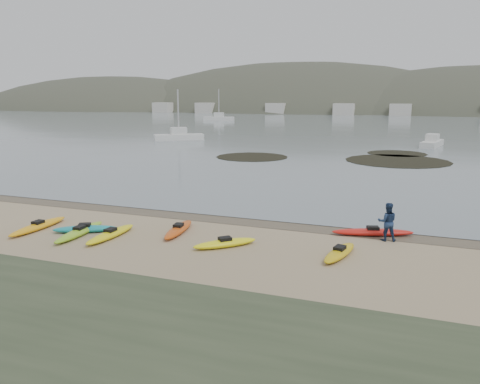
% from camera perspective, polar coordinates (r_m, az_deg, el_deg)
% --- Properties ---
extents(ground, '(600.00, 600.00, 0.00)m').
position_cam_1_polar(ground, '(26.08, 0.00, -3.23)').
color(ground, tan).
rests_on(ground, ground).
extents(wet_sand, '(60.00, 60.00, 0.00)m').
position_cam_1_polar(wet_sand, '(25.81, -0.23, -3.38)').
color(wet_sand, brown).
rests_on(wet_sand, ground).
extents(water, '(1200.00, 1200.00, 0.00)m').
position_cam_1_polar(water, '(323.82, 19.10, 9.85)').
color(water, slate).
rests_on(water, ground).
extents(kayaks, '(18.49, 7.82, 0.34)m').
position_cam_1_polar(kayaks, '(22.86, -8.23, -5.07)').
color(kayaks, '#FFF915').
rests_on(kayaks, ground).
extents(person_east, '(1.00, 0.85, 1.82)m').
position_cam_1_polar(person_east, '(22.99, 17.51, -3.48)').
color(person_east, navy).
rests_on(person_east, ground).
extents(kelp_mats, '(24.57, 16.16, 0.04)m').
position_cam_1_polar(kelp_mats, '(52.46, 13.88, 4.01)').
color(kelp_mats, black).
rests_on(kelp_mats, water).
extents(moored_boats, '(89.55, 88.20, 1.16)m').
position_cam_1_polar(moored_boats, '(103.61, 14.50, 7.88)').
color(moored_boats, silver).
rests_on(moored_boats, ground).
extents(far_town, '(199.00, 5.00, 4.00)m').
position_cam_1_polar(far_town, '(168.72, 19.69, 9.40)').
color(far_town, beige).
rests_on(far_town, ground).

